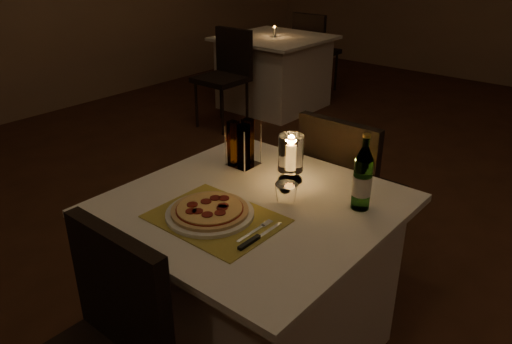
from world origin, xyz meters
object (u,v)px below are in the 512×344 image
Objects in this scene: tumbler at (286,194)px; water_bottle at (362,179)px; neighbor_table_left at (274,72)px; main_table at (253,280)px; chair_far at (345,183)px; plate at (210,214)px; hurricane_candle at (291,155)px; pizza at (210,210)px.

water_bottle is at bearing 34.48° from tumbler.
water_bottle is at bearing -46.90° from neighbor_table_left.
main_table is at bearing -53.39° from neighbor_table_left.
chair_far reaches higher than tumbler.
plate is 0.57m from water_bottle.
neighbor_table_left is (-2.20, 2.75, -0.41)m from tumbler.
neighbor_table_left is (-2.04, 3.00, -0.38)m from plate.
water_bottle is (0.38, 0.40, 0.11)m from plate.
tumbler is 0.42× the size of hurricane_candle.
plate reaches higher than main_table.
hurricane_candle reaches higher than tumbler.
main_table is at bearing -90.00° from chair_far.
tumbler is at bearing 32.12° from main_table.
pizza is 0.29m from tumbler.
pizza is at bearing -133.64° from water_bottle.
tumbler reaches higher than plate.
water_bottle reaches higher than hurricane_candle.
plate is (-0.05, -0.89, 0.20)m from chair_far.
tumbler reaches higher than pizza.
main_table is 0.44m from pizza.
water_bottle is at bearing 33.74° from main_table.
hurricane_candle is 3.35m from neighbor_table_left.
main_table is 0.43m from tumbler.
hurricane_candle reaches higher than main_table.
tumbler is at bearing 57.53° from pizza.
pizza is 0.28× the size of neighbor_table_left.
hurricane_candle reaches higher than pizza.
hurricane_candle is (-0.00, -0.47, 0.31)m from chair_far.
plate is at bearing -122.45° from tumbler.
chair_far is at bearing 89.95° from hurricane_candle.
main_table is 1.11× the size of chair_far.
water_bottle is (0.33, 0.22, 0.48)m from main_table.
neighbor_table_left is at bearing 126.61° from main_table.
hurricane_candle is (0.05, 0.42, 0.11)m from plate.
water_bottle reaches higher than plate.
pizza is at bearing -122.47° from tumbler.
water_bottle reaches higher than tumbler.
pizza is 0.43m from hurricane_candle.
plate is at bearing -55.72° from neighbor_table_left.
plate is at bearing -62.39° from pizza.
chair_far is 0.92m from plate.
main_table is 0.63m from water_bottle.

